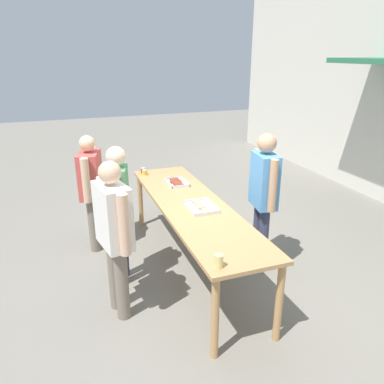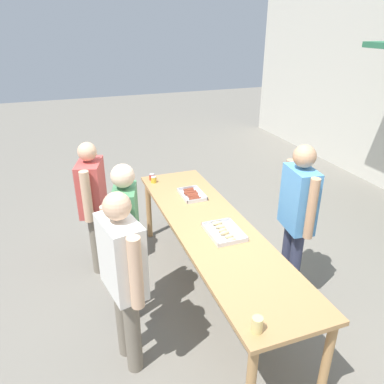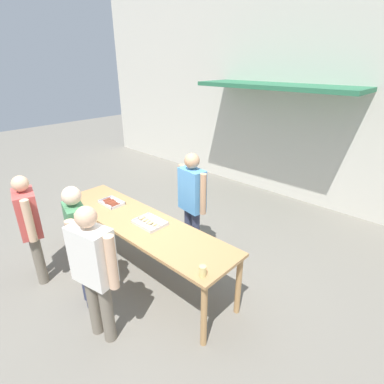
# 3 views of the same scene
# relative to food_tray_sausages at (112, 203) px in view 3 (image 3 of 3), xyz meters

# --- Properties ---
(ground_plane) EXTENTS (24.00, 24.00, 0.00)m
(ground_plane) POSITION_rel_food_tray_sausages_xyz_m (0.74, -0.05, -0.88)
(ground_plane) COLOR slate
(building_facade_back) EXTENTS (12.00, 1.11, 4.50)m
(building_facade_back) POSITION_rel_food_tray_sausages_xyz_m (0.74, 3.93, 1.38)
(building_facade_back) COLOR beige
(building_facade_back) RESTS_ON ground
(serving_table) EXTENTS (2.99, 0.76, 0.86)m
(serving_table) POSITION_rel_food_tray_sausages_xyz_m (0.74, -0.05, -0.10)
(serving_table) COLOR tan
(serving_table) RESTS_ON ground
(food_tray_sausages) EXTENTS (0.37, 0.25, 0.04)m
(food_tray_sausages) POSITION_rel_food_tray_sausages_xyz_m (0.00, 0.00, 0.00)
(food_tray_sausages) COLOR silver
(food_tray_sausages) RESTS_ON serving_table
(food_tray_buns) EXTENTS (0.41, 0.31, 0.05)m
(food_tray_buns) POSITION_rel_food_tray_sausages_xyz_m (0.89, -0.00, 0.00)
(food_tray_buns) COLOR silver
(food_tray_buns) RESTS_ON serving_table
(condiment_jar_mustard) EXTENTS (0.07, 0.07, 0.08)m
(condiment_jar_mustard) POSITION_rel_food_tray_sausages_xyz_m (-0.63, -0.31, 0.02)
(condiment_jar_mustard) COLOR #B22319
(condiment_jar_mustard) RESTS_ON serving_table
(condiment_jar_ketchup) EXTENTS (0.07, 0.07, 0.08)m
(condiment_jar_ketchup) POSITION_rel_food_tray_sausages_xyz_m (-0.53, -0.32, 0.02)
(condiment_jar_ketchup) COLOR gold
(condiment_jar_ketchup) RESTS_ON serving_table
(beer_cup) EXTENTS (0.07, 0.07, 0.11)m
(beer_cup) POSITION_rel_food_tray_sausages_xyz_m (2.10, -0.31, 0.04)
(beer_cup) COLOR #DBC67A
(beer_cup) RESTS_ON serving_table
(person_server_behind_table) EXTENTS (0.58, 0.27, 1.68)m
(person_server_behind_table) POSITION_rel_food_tray_sausages_xyz_m (0.95, 0.77, 0.13)
(person_server_behind_table) COLOR #333851
(person_server_behind_table) RESTS_ON ground
(person_customer_holding_hotdog) EXTENTS (0.63, 0.36, 1.56)m
(person_customer_holding_hotdog) POSITION_rel_food_tray_sausages_xyz_m (-0.23, -1.10, 0.04)
(person_customer_holding_hotdog) COLOR #756B5B
(person_customer_holding_hotdog) RESTS_ON ground
(person_customer_with_cup) EXTENTS (0.63, 0.33, 1.62)m
(person_customer_with_cup) POSITION_rel_food_tray_sausages_xyz_m (1.26, -1.03, 0.08)
(person_customer_with_cup) COLOR #756B5B
(person_customer_with_cup) RESTS_ON ground
(person_customer_waiting_in_line) EXTENTS (0.51, 0.29, 1.61)m
(person_customer_waiting_in_line) POSITION_rel_food_tray_sausages_xyz_m (0.69, -0.89, 0.09)
(person_customer_waiting_in_line) COLOR #333851
(person_customer_waiting_in_line) RESTS_ON ground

